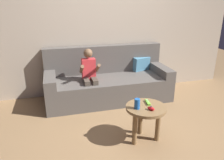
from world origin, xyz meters
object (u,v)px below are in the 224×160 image
object	(u,v)px
game_remote_lime_near_edge	(148,102)
nunchuk_red	(151,109)
couch	(108,82)
coffee_table	(145,114)
person_seated_on_couch	(90,74)
soda_can	(137,104)

from	to	relation	value
game_remote_lime_near_edge	nunchuk_red	distance (m)	0.18
couch	game_remote_lime_near_edge	distance (m)	1.27
coffee_table	game_remote_lime_near_edge	bearing A→B (deg)	52.92
couch	person_seated_on_couch	size ratio (longest dim) A/B	2.26
person_seated_on_couch	nunchuk_red	bearing A→B (deg)	-68.34
nunchuk_red	soda_can	size ratio (longest dim) A/B	0.81
coffee_table	soda_can	distance (m)	0.20
couch	nunchuk_red	xyz separation A→B (m)	(0.15, -1.42, 0.18)
game_remote_lime_near_edge	coffee_table	bearing A→B (deg)	-127.08
couch	person_seated_on_couch	distance (m)	0.45
soda_can	game_remote_lime_near_edge	bearing A→B (deg)	28.86
person_seated_on_couch	game_remote_lime_near_edge	world-z (taller)	person_seated_on_couch
game_remote_lime_near_edge	soda_can	distance (m)	0.21
nunchuk_red	soda_can	world-z (taller)	soda_can
coffee_table	nunchuk_red	distance (m)	0.16
coffee_table	soda_can	size ratio (longest dim) A/B	3.94
game_remote_lime_near_edge	soda_can	size ratio (longest dim) A/B	1.18
coffee_table	game_remote_lime_near_edge	xyz separation A→B (m)	(0.05, 0.07, 0.11)
nunchuk_red	soda_can	distance (m)	0.17
couch	soda_can	size ratio (longest dim) A/B	17.09
person_seated_on_couch	coffee_table	distance (m)	1.24
coffee_table	nunchuk_red	size ratio (longest dim) A/B	4.85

